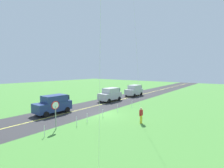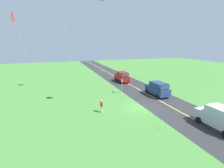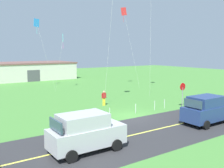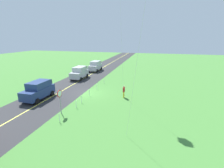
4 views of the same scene
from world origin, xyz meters
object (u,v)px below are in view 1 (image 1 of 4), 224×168
object	(u,v)px
car_suv_foreground	(53,104)
car_parked_west_far	(134,90)
person_adult_near	(141,115)
stop_sign	(55,109)
car_parked_west_near	(110,94)

from	to	relation	value
car_suv_foreground	car_parked_west_far	world-z (taller)	same
car_parked_west_far	person_adult_near	xyz separation A→B (m)	(15.04, 9.58, -0.29)
stop_sign	car_parked_west_near	bearing A→B (deg)	-161.40
car_parked_west_far	car_parked_west_near	distance (m)	7.53
person_adult_near	car_parked_west_near	bearing A→B (deg)	89.68
car_parked_west_near	stop_sign	bearing A→B (deg)	18.60
car_suv_foreground	car_parked_west_near	world-z (taller)	same
car_parked_west_far	person_adult_near	world-z (taller)	car_parked_west_far
car_suv_foreground	car_parked_west_near	distance (m)	10.71
car_suv_foreground	person_adult_near	size ratio (longest dim) A/B	2.75
car_suv_foreground	car_parked_west_far	distance (m)	18.24
car_suv_foreground	car_parked_west_far	xyz separation A→B (m)	(-18.22, 0.74, 0.00)
car_parked_west_near	person_adult_near	distance (m)	12.44
car_parked_west_near	car_parked_west_far	bearing A→B (deg)	177.50
car_parked_west_far	stop_sign	size ratio (longest dim) A/B	1.72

